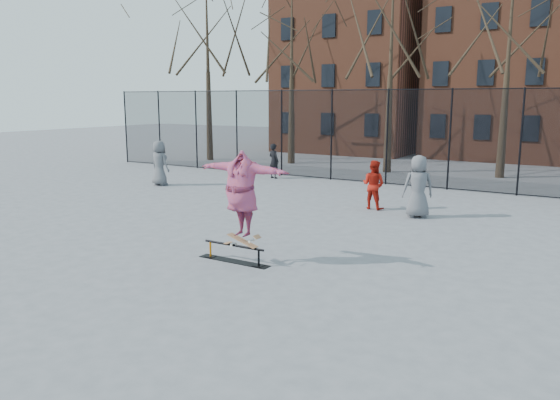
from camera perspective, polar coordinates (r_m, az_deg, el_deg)
The scene contains 11 objects.
ground at distance 11.79m, azimuth -5.75°, elevation -7.26°, with size 100.00×100.00×0.00m, color slate.
skate_rail at distance 12.30m, azimuth -4.84°, elevation -5.72°, with size 1.81×0.28×0.40m.
skateboard at distance 12.09m, azimuth -3.95°, elevation -4.58°, with size 0.81×0.19×0.10m, color #A86F43, non-canonical shape.
skater at distance 11.87m, azimuth -4.01°, elevation 0.01°, with size 2.30×0.63×1.87m, color #753A93.
bystander_grey at distance 23.39m, azimuth -12.48°, elevation 3.78°, with size 0.91×0.59×1.87m, color #5A5B5F.
bystander_black at distance 24.90m, azimuth -0.66°, elevation 4.10°, with size 0.58×0.38×1.59m, color black.
bystander_red at distance 18.18m, azimuth 9.74°, elevation 1.58°, with size 0.78×0.61×1.61m, color #A6180E.
bystander_extra at distance 17.13m, azimuth 14.23°, elevation 1.39°, with size 0.94×0.61×1.92m, color #5B5C60.
fence at distance 22.98m, azimuth 14.38°, elevation 6.39°, with size 34.03×0.07×4.00m.
tree_row at distance 27.24m, azimuth 17.20°, elevation 18.05°, with size 33.66×7.46×10.67m.
rowhouses at distance 35.49m, azimuth 22.42°, elevation 13.78°, with size 29.00×7.00×13.00m.
Camera 1 is at (6.88, -8.87, 3.60)m, focal length 35.00 mm.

